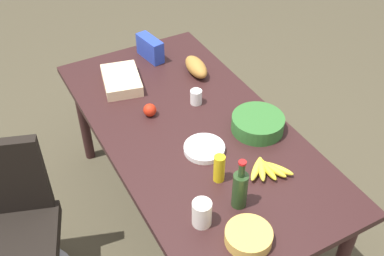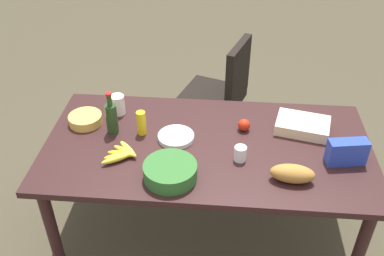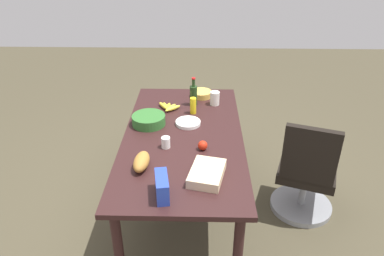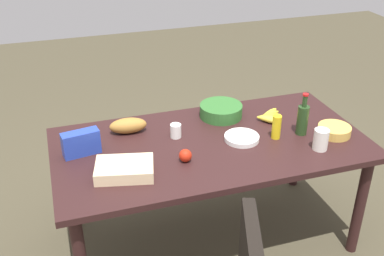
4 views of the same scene
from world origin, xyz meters
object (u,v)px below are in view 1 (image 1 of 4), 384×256
object	(u,v)px
salad_bowl	(258,123)
bread_loaf	(196,67)
conference_table	(193,139)
sheet_cake	(121,80)
office_chair	(16,244)
paper_cup	(196,97)
chip_bag_blue	(150,48)
mustard_bottle	(219,168)
paper_plate_stack	(204,149)
mayo_jar	(202,213)
chip_bowl	(249,237)
banana_bunch	(267,169)
apple_red	(150,110)
wine_bottle	(240,189)

from	to	relation	value
salad_bowl	bread_loaf	xyz separation A→B (m)	(-0.65, -0.03, 0.01)
conference_table	sheet_cake	world-z (taller)	sheet_cake
conference_table	office_chair	world-z (taller)	office_chair
office_chair	paper_cup	distance (m)	1.30
office_chair	bread_loaf	xyz separation A→B (m)	(-0.44, 1.35, 0.46)
office_chair	chip_bag_blue	world-z (taller)	office_chair
paper_cup	mustard_bottle	bearing A→B (deg)	-18.71
paper_plate_stack	paper_cup	bearing A→B (deg)	157.08
bread_loaf	mayo_jar	world-z (taller)	mayo_jar
chip_bag_blue	chip_bowl	world-z (taller)	chip_bag_blue
salad_bowl	mustard_bottle	xyz separation A→B (m)	(0.22, -0.39, 0.03)
banana_bunch	mayo_jar	xyz separation A→B (m)	(0.12, -0.44, 0.04)
apple_red	paper_plate_stack	bearing A→B (deg)	17.27
office_chair	sheet_cake	size ratio (longest dim) A/B	3.01
banana_bunch	conference_table	bearing A→B (deg)	-161.40
paper_cup	chip_bowl	world-z (taller)	paper_cup
salad_bowl	mayo_jar	distance (m)	0.73
banana_bunch	bread_loaf	distance (m)	0.96
office_chair	apple_red	xyz separation A→B (m)	(-0.19, 0.91, 0.45)
paper_cup	sheet_cake	distance (m)	0.50
apple_red	wine_bottle	bearing A→B (deg)	6.18
chip_bag_blue	sheet_cake	bearing A→B (deg)	-55.23
conference_table	bread_loaf	distance (m)	0.56
chip_bowl	apple_red	size ratio (longest dim) A/B	2.76
bread_loaf	wine_bottle	bearing A→B (deg)	-18.55
paper_plate_stack	sheet_cake	bearing A→B (deg)	-168.55
paper_plate_stack	wine_bottle	world-z (taller)	wine_bottle
paper_plate_stack	bread_loaf	bearing A→B (deg)	154.53
chip_bowl	apple_red	distance (m)	1.00
bread_loaf	mayo_jar	size ratio (longest dim) A/B	1.81
chip_bowl	apple_red	xyz separation A→B (m)	(-1.00, -0.01, 0.01)
conference_table	paper_cup	xyz separation A→B (m)	(-0.19, 0.13, 0.13)
chip_bag_blue	bread_loaf	distance (m)	0.36
banana_bunch	salad_bowl	world-z (taller)	salad_bowl
banana_bunch	wine_bottle	world-z (taller)	wine_bottle
banana_bunch	paper_plate_stack	bearing A→B (deg)	-145.60
salad_bowl	banana_bunch	bearing A→B (deg)	-26.33
chip_bag_blue	wine_bottle	distance (m)	1.39
bread_loaf	paper_plate_stack	distance (m)	0.73
chip_bowl	wine_bottle	bearing A→B (deg)	158.70
mayo_jar	wine_bottle	bearing A→B (deg)	93.25
bread_loaf	salad_bowl	bearing A→B (deg)	2.66
office_chair	sheet_cake	bearing A→B (deg)	121.88
chip_bowl	mustard_bottle	bearing A→B (deg)	168.63
wine_bottle	conference_table	bearing A→B (deg)	172.68
banana_bunch	salad_bowl	xyz separation A→B (m)	(-0.30, 0.15, 0.02)
chip_bag_blue	banana_bunch	distance (m)	1.27
apple_red	paper_cup	bearing A→B (deg)	85.03
paper_plate_stack	apple_red	world-z (taller)	apple_red
banana_bunch	apple_red	world-z (taller)	apple_red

